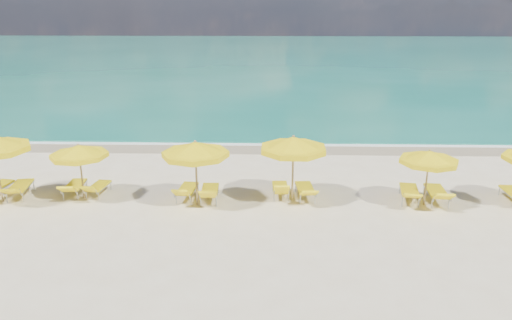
{
  "coord_description": "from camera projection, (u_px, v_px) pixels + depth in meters",
  "views": [
    {
      "loc": [
        0.53,
        -17.27,
        7.25
      ],
      "look_at": [
        0.0,
        1.5,
        1.2
      ],
      "focal_mm": 35.0,
      "sensor_mm": 36.0,
      "label": 1
    }
  ],
  "objects": [
    {
      "name": "lounger_3_right",
      "position": [
        305.0,
        193.0,
        19.01
      ],
      "size": [
        0.79,
        1.95,
        0.77
      ],
      "rotation": [
        0.0,
        0.0,
        0.09
      ],
      "color": "#A5A8AD",
      "rests_on": "ground"
    },
    {
      "name": "foam_line",
      "position": [
        260.0,
        143.0,
        26.47
      ],
      "size": [
        120.0,
        1.2,
        0.03
      ],
      "primitive_type": "cube",
      "color": "white",
      "rests_on": "ground"
    },
    {
      "name": "umbrella_1",
      "position": [
        79.0,
        152.0,
        18.54
      ],
      "size": [
        2.59,
        2.59,
        2.17
      ],
      "rotation": [
        0.0,
        0.0,
        0.24
      ],
      "color": "tan",
      "rests_on": "ground"
    },
    {
      "name": "whitecap_near",
      "position": [
        177.0,
        108.0,
        35.0
      ],
      "size": [
        14.0,
        0.36,
        0.05
      ],
      "primitive_type": "cube",
      "color": "white",
      "rests_on": "ground"
    },
    {
      "name": "lounger_4_right",
      "position": [
        436.0,
        196.0,
        18.63
      ],
      "size": [
        0.8,
        2.06,
        0.83
      ],
      "rotation": [
        0.0,
        0.0,
        -0.07
      ],
      "color": "#A5A8AD",
      "rests_on": "ground"
    },
    {
      "name": "lounger_2_left",
      "position": [
        187.0,
        193.0,
        18.97
      ],
      "size": [
        0.76,
        1.89,
        0.8
      ],
      "rotation": [
        0.0,
        0.0,
        -0.09
      ],
      "color": "#A5A8AD",
      "rests_on": "ground"
    },
    {
      "name": "ocean",
      "position": [
        266.0,
        59.0,
        64.34
      ],
      "size": [
        120.0,
        80.0,
        0.3
      ],
      "primitive_type": "cube",
      "color": "#126A56",
      "rests_on": "ground"
    },
    {
      "name": "umbrella_2",
      "position": [
        195.0,
        150.0,
        17.88
      ],
      "size": [
        2.6,
        2.6,
        2.48
      ],
      "rotation": [
        0.0,
        0.0,
        0.07
      ],
      "color": "tan",
      "rests_on": "ground"
    },
    {
      "name": "lounger_1_left",
      "position": [
        75.0,
        189.0,
        19.36
      ],
      "size": [
        0.73,
        1.87,
        0.76
      ],
      "rotation": [
        0.0,
        0.0,
        0.07
      ],
      "color": "#A5A8AD",
      "rests_on": "ground"
    },
    {
      "name": "lounger_4_left",
      "position": [
        409.0,
        195.0,
        18.75
      ],
      "size": [
        0.96,
        2.07,
        0.77
      ],
      "rotation": [
        0.0,
        0.0,
        -0.17
      ],
      "color": "#A5A8AD",
      "rests_on": "ground"
    },
    {
      "name": "lounger_1_right",
      "position": [
        98.0,
        190.0,
        19.36
      ],
      "size": [
        0.74,
        1.72,
        0.74
      ],
      "rotation": [
        0.0,
        0.0,
        -0.11
      ],
      "color": "#A5A8AD",
      "rests_on": "ground"
    },
    {
      "name": "whitecap_far",
      "position": [
        360.0,
        91.0,
        41.29
      ],
      "size": [
        18.0,
        0.3,
        0.05
      ],
      "primitive_type": "cube",
      "color": "white",
      "rests_on": "ground"
    },
    {
      "name": "wet_sand_band",
      "position": [
        259.0,
        147.0,
        25.71
      ],
      "size": [
        120.0,
        2.6,
        0.01
      ],
      "primitive_type": "cube",
      "color": "tan",
      "rests_on": "ground"
    },
    {
      "name": "umbrella_4",
      "position": [
        429.0,
        158.0,
        17.93
      ],
      "size": [
        2.2,
        2.2,
        2.15
      ],
      "rotation": [
        0.0,
        0.0,
        -0.03
      ],
      "color": "tan",
      "rests_on": "ground"
    },
    {
      "name": "umbrella_3",
      "position": [
        293.0,
        145.0,
        18.26
      ],
      "size": [
        3.26,
        3.26,
        2.55
      ],
      "rotation": [
        0.0,
        0.0,
        0.37
      ],
      "color": "tan",
      "rests_on": "ground"
    },
    {
      "name": "lounger_0_right",
      "position": [
        20.0,
        191.0,
        19.18
      ],
      "size": [
        0.93,
        2.08,
        0.79
      ],
      "rotation": [
        0.0,
        0.0,
        0.14
      ],
      "color": "#A5A8AD",
      "rests_on": "ground"
    },
    {
      "name": "ground_plane",
      "position": [
        255.0,
        203.0,
        18.67
      ],
      "size": [
        120.0,
        120.0,
        0.0
      ],
      "primitive_type": "plane",
      "color": "beige"
    },
    {
      "name": "lounger_3_left",
      "position": [
        280.0,
        192.0,
        19.15
      ],
      "size": [
        0.66,
        1.72,
        0.84
      ],
      "rotation": [
        0.0,
        0.0,
        0.04
      ],
      "color": "#A5A8AD",
      "rests_on": "ground"
    },
    {
      "name": "lounger_2_right",
      "position": [
        210.0,
        195.0,
        18.79
      ],
      "size": [
        0.71,
        1.92,
        0.84
      ],
      "rotation": [
        0.0,
        0.0,
        0.04
      ],
      "color": "#A5A8AD",
      "rests_on": "ground"
    }
  ]
}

